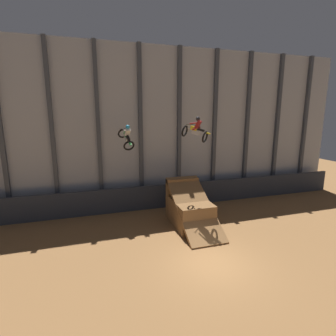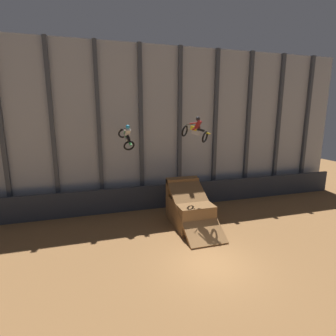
{
  "view_description": "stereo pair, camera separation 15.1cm",
  "coord_description": "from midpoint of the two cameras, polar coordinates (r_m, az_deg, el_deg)",
  "views": [
    {
      "loc": [
        -5.45,
        -10.2,
        7.13
      ],
      "look_at": [
        -0.59,
        5.3,
        3.71
      ],
      "focal_mm": 28.0,
      "sensor_mm": 36.0,
      "label": 1
    },
    {
      "loc": [
        -5.31,
        -10.24,
        7.13
      ],
      "look_at": [
        -0.59,
        5.3,
        3.71
      ],
      "focal_mm": 28.0,
      "sensor_mm": 36.0,
      "label": 2
    }
  ],
  "objects": [
    {
      "name": "ground_plane",
      "position": [
        13.57,
        9.34,
        -19.96
      ],
      "size": [
        60.0,
        60.0,
        0.0
      ],
      "primitive_type": "plane",
      "color": "olive"
    },
    {
      "name": "arena_back_wall",
      "position": [
        20.25,
        -2.02,
        8.64
      ],
      "size": [
        32.0,
        0.4,
        11.96
      ],
      "color": "#A3A8B2",
      "rests_on": "ground_plane"
    },
    {
      "name": "lower_barrier",
      "position": [
        20.16,
        -1.09,
        -6.09
      ],
      "size": [
        31.36,
        0.2,
        1.81
      ],
      "color": "#2D333D",
      "rests_on": "ground_plane"
    },
    {
      "name": "dirt_ramp",
      "position": [
        17.33,
        4.3,
        -8.86
      ],
      "size": [
        2.25,
        4.83,
        2.92
      ],
      "color": "brown",
      "rests_on": "ground_plane"
    },
    {
      "name": "rider_bike_left_air",
      "position": [
        17.32,
        -9.28,
        6.76
      ],
      "size": [
        0.97,
        1.88,
        1.69
      ],
      "rotation": [
        0.52,
        0.0,
        0.15
      ],
      "color": "black"
    },
    {
      "name": "rider_bike_right_air",
      "position": [
        16.34,
        5.79,
        8.17
      ],
      "size": [
        1.66,
        1.69,
        1.6
      ],
      "rotation": [
        0.23,
        0.0,
        0.76
      ],
      "color": "black"
    }
  ]
}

